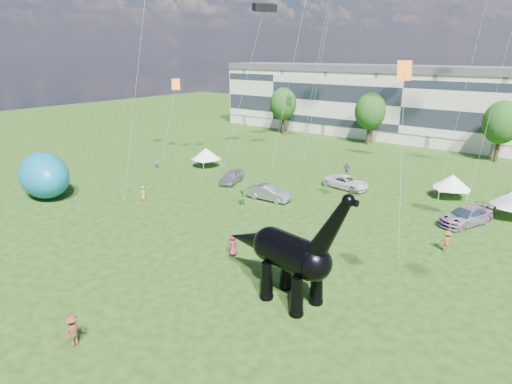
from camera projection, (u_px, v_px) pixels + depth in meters
The scene contains 14 objects.
ground at pixel (198, 299), 27.96m from camera, with size 220.00×220.00×0.00m, color #16330C.
terrace_row at pixel (412, 107), 77.13m from camera, with size 78.00×11.00×12.00m, color beige.
tree_far_left at pixel (283, 101), 83.22m from camera, with size 5.20×5.20×9.44m.
tree_mid_left at pixel (370, 108), 72.66m from camera, with size 5.20×5.20×9.44m.
tree_mid_right at pixel (503, 119), 60.93m from camera, with size 5.20×5.20×9.44m.
dinosaur_sculpture at pixel (287, 253), 27.08m from camera, with size 10.50×3.41×8.54m.
car_silver at pixel (232, 176), 52.62m from camera, with size 1.89×4.71×1.60m, color #BBBAC0.
car_grey at pixel (269, 193), 46.45m from camera, with size 1.70×4.88×1.61m, color slate.
car_white at pixel (346, 182), 50.38m from camera, with size 2.52×5.46×1.52m, color silver.
car_dark at pixel (466, 216), 39.77m from camera, with size 2.33×5.73×1.66m, color #595960.
gazebo_near at pixel (452, 182), 46.65m from camera, with size 5.08×5.08×2.69m.
gazebo_left at pixel (206, 154), 59.49m from camera, with size 4.54×4.54×2.69m.
inflatable_teal at pixel (44, 175), 46.93m from camera, with size 7.96×4.97×4.97m, color #0B688F.
visitors at pixel (252, 218), 39.08m from camera, with size 40.16×40.78×1.90m.
Camera 1 is at (18.05, -16.84, 15.35)m, focal length 30.00 mm.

